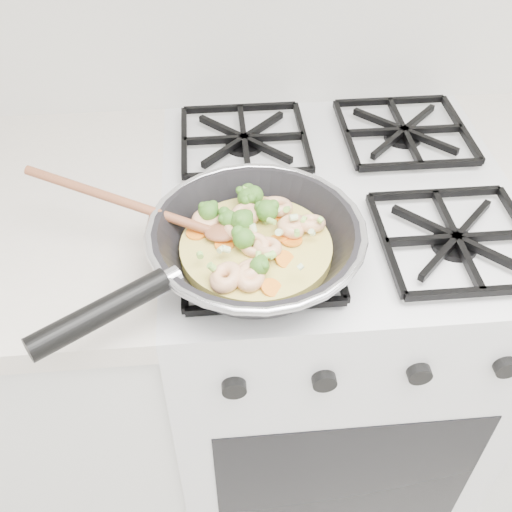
{
  "coord_description": "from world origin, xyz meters",
  "views": [
    {
      "loc": [
        -0.21,
        0.91,
        1.53
      ],
      "look_at": [
        -0.16,
        1.53,
        0.93
      ],
      "focal_mm": 42.33,
      "sensor_mm": 36.0,
      "label": 1
    }
  ],
  "objects": [
    {
      "name": "stove",
      "position": [
        0.0,
        1.7,
        0.46
      ],
      "size": [
        0.6,
        0.6,
        0.92
      ],
      "color": "silver",
      "rests_on": "ground"
    },
    {
      "name": "skillet",
      "position": [
        -0.16,
        1.53,
        0.96
      ],
      "size": [
        0.48,
        0.35,
        0.1
      ],
      "rotation": [
        0.0,
        0.0,
        0.03
      ],
      "color": "black",
      "rests_on": "stove"
    }
  ]
}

